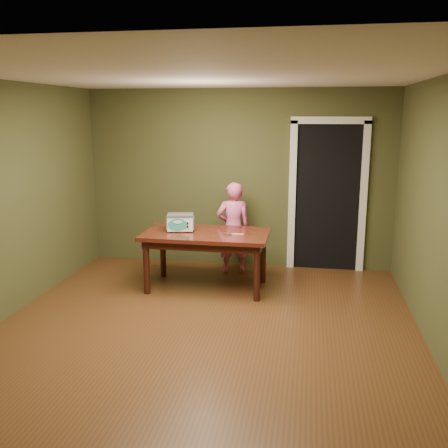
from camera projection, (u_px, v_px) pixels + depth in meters
name	position (u px, v px, depth m)	size (l,w,h in m)	color
floor	(203.00, 333.00, 5.21)	(5.00, 5.00, 0.00)	#572E19
room_shell	(201.00, 170.00, 4.84)	(4.52, 5.02, 2.61)	#404625
doorway	(327.00, 195.00, 7.44)	(1.10, 0.66, 2.25)	black
dining_table	(206.00, 240.00, 6.43)	(1.61, 0.92, 0.75)	#35140C
toy_oven	(180.00, 222.00, 6.46)	(0.39, 0.30, 0.22)	#4C4F54
baking_pan	(228.00, 233.00, 6.29)	(0.10, 0.10, 0.02)	silver
spatula	(236.00, 234.00, 6.29)	(0.18, 0.03, 0.01)	#F6E96B
child	(233.00, 228.00, 7.07)	(0.48, 0.31, 1.31)	pink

